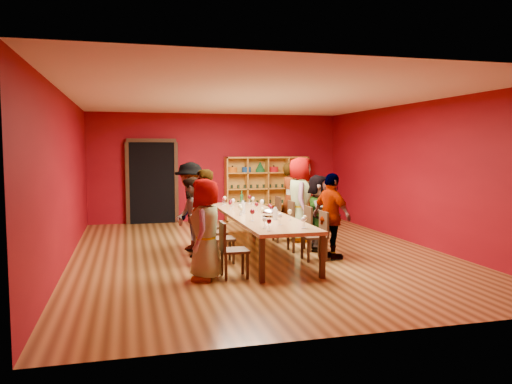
% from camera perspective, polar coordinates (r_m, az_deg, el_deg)
% --- Properties ---
extents(room_shell, '(7.10, 9.10, 3.04)m').
position_cam_1_polar(room_shell, '(9.67, 0.14, 1.84)').
color(room_shell, brown).
rests_on(room_shell, ground).
extents(tasting_table, '(1.10, 4.50, 0.75)m').
position_cam_1_polar(tasting_table, '(9.75, 0.14, -2.87)').
color(tasting_table, '#AC7847').
rests_on(tasting_table, ground).
extents(doorway, '(1.40, 0.17, 2.30)m').
position_cam_1_polar(doorway, '(13.83, -11.79, 1.12)').
color(doorway, black).
rests_on(doorway, ground).
extents(shelving_unit, '(2.40, 0.40, 1.80)m').
position_cam_1_polar(shelving_unit, '(14.23, 1.20, 0.77)').
color(shelving_unit, gold).
rests_on(shelving_unit, ground).
extents(chair_person_left_0, '(0.42, 0.42, 0.89)m').
position_cam_1_polar(chair_person_left_0, '(7.89, -3.05, -6.26)').
color(chair_person_left_0, black).
rests_on(chair_person_left_0, ground).
extents(person_left_0, '(0.65, 0.86, 1.57)m').
position_cam_1_polar(person_left_0, '(7.77, -5.77, -4.27)').
color(person_left_0, '#6184C8').
rests_on(person_left_0, ground).
extents(chair_person_left_1, '(0.42, 0.42, 0.89)m').
position_cam_1_polar(chair_person_left_1, '(8.91, -4.41, -4.96)').
color(chair_person_left_1, black).
rests_on(chair_person_left_1, ground).
extents(person_left_1, '(0.54, 0.68, 1.67)m').
position_cam_1_polar(person_left_1, '(8.82, -6.10, -2.84)').
color(person_left_1, '#515156').
rests_on(person_left_1, ground).
extents(chair_person_left_2, '(0.42, 0.42, 0.89)m').
position_cam_1_polar(chair_person_left_2, '(9.58, -5.13, -4.26)').
color(chair_person_left_2, black).
rests_on(chair_person_left_2, ground).
extents(person_left_2, '(0.43, 0.74, 1.50)m').
position_cam_1_polar(person_left_2, '(9.49, -7.42, -2.81)').
color(person_left_2, silver).
rests_on(person_left_2, ground).
extents(chair_person_left_3, '(0.42, 0.42, 0.89)m').
position_cam_1_polar(chair_person_left_3, '(10.25, -5.75, -3.66)').
color(chair_person_left_3, black).
rests_on(chair_person_left_3, ground).
extents(person_left_3, '(0.89, 1.23, 1.76)m').
position_cam_1_polar(person_left_3, '(10.16, -7.47, -1.56)').
color(person_left_3, tan).
rests_on(person_left_3, ground).
extents(chair_person_right_1, '(0.42, 0.42, 0.89)m').
position_cam_1_polar(chair_person_right_1, '(9.19, 7.12, -4.67)').
color(chair_person_right_1, black).
rests_on(chair_person_right_1, ground).
extents(person_right_1, '(0.71, 1.02, 1.59)m').
position_cam_1_polar(person_right_1, '(9.24, 8.64, -2.77)').
color(person_right_1, '#47484C').
rests_on(person_right_1, ground).
extents(chair_person_right_2, '(0.42, 0.42, 0.89)m').
position_cam_1_polar(chair_person_right_2, '(9.95, 5.39, -3.92)').
color(chair_person_right_2, black).
rests_on(chair_person_right_2, ground).
extents(person_right_2, '(0.77, 1.46, 1.52)m').
position_cam_1_polar(person_right_2, '(10.02, 7.13, -2.35)').
color(person_right_2, silver).
rests_on(person_right_2, ground).
extents(chair_person_right_3, '(0.42, 0.42, 0.89)m').
position_cam_1_polar(chair_person_right_3, '(10.94, 3.49, -3.09)').
color(chair_person_right_3, black).
rests_on(chair_person_right_3, ground).
extents(person_right_3, '(0.73, 1.00, 1.84)m').
position_cam_1_polar(person_right_3, '(10.99, 5.06, -0.83)').
color(person_right_3, tan).
rests_on(person_right_3, ground).
extents(chair_person_right_4, '(0.42, 0.42, 0.89)m').
position_cam_1_polar(chair_person_right_4, '(11.88, 2.03, -2.44)').
color(chair_person_right_4, black).
rests_on(chair_person_right_4, ground).
extents(person_right_4, '(0.49, 0.65, 1.69)m').
position_cam_1_polar(person_right_4, '(11.96, 3.91, -0.72)').
color(person_right_4, '#577EB3').
rests_on(person_right_4, ground).
extents(wine_glass_0, '(0.08, 0.08, 0.20)m').
position_cam_1_polar(wine_glass_0, '(11.66, -0.74, -0.61)').
color(wine_glass_0, silver).
rests_on(wine_glass_0, tasting_table).
extents(wine_glass_1, '(0.08, 0.08, 0.20)m').
position_cam_1_polar(wine_glass_1, '(8.41, 2.77, -2.78)').
color(wine_glass_1, silver).
rests_on(wine_glass_1, tasting_table).
extents(wine_glass_2, '(0.08, 0.08, 0.20)m').
position_cam_1_polar(wine_glass_2, '(10.69, -2.91, -1.14)').
color(wine_glass_2, silver).
rests_on(wine_glass_2, tasting_table).
extents(wine_glass_3, '(0.08, 0.08, 0.20)m').
position_cam_1_polar(wine_glass_3, '(7.79, 1.51, -3.43)').
color(wine_glass_3, silver).
rests_on(wine_glass_3, tasting_table).
extents(wine_glass_4, '(0.07, 0.07, 0.18)m').
position_cam_1_polar(wine_glass_4, '(9.59, -1.70, -1.93)').
color(wine_glass_4, silver).
rests_on(wine_glass_4, tasting_table).
extents(wine_glass_5, '(0.07, 0.07, 0.18)m').
position_cam_1_polar(wine_glass_5, '(11.38, -0.34, -0.82)').
color(wine_glass_5, silver).
rests_on(wine_glass_5, tasting_table).
extents(wine_glass_6, '(0.08, 0.08, 0.19)m').
position_cam_1_polar(wine_glass_6, '(8.99, 3.90, -2.32)').
color(wine_glass_6, silver).
rests_on(wine_glass_6, tasting_table).
extents(wine_glass_7, '(0.09, 0.09, 0.22)m').
position_cam_1_polar(wine_glass_7, '(8.84, -0.42, -2.32)').
color(wine_glass_7, silver).
rests_on(wine_glass_7, tasting_table).
extents(wine_glass_8, '(0.08, 0.08, 0.21)m').
position_cam_1_polar(wine_glass_8, '(9.70, -1.83, -1.71)').
color(wine_glass_8, silver).
rests_on(wine_glass_8, tasting_table).
extents(wine_glass_9, '(0.07, 0.07, 0.18)m').
position_cam_1_polar(wine_glass_9, '(10.48, -2.98, -1.32)').
color(wine_glass_9, silver).
rests_on(wine_glass_9, tasting_table).
extents(wine_glass_10, '(0.07, 0.07, 0.18)m').
position_cam_1_polar(wine_glass_10, '(10.98, -2.62, -1.02)').
color(wine_glass_10, silver).
rests_on(wine_glass_10, tasting_table).
extents(wine_glass_11, '(0.07, 0.07, 0.18)m').
position_cam_1_polar(wine_glass_11, '(11.29, -3.80, -0.86)').
color(wine_glass_11, silver).
rests_on(wine_glass_11, tasting_table).
extents(wine_glass_12, '(0.08, 0.08, 0.21)m').
position_cam_1_polar(wine_glass_12, '(8.11, 5.59, -3.06)').
color(wine_glass_12, silver).
rests_on(wine_glass_12, tasting_table).
extents(wine_glass_13, '(0.08, 0.08, 0.20)m').
position_cam_1_polar(wine_glass_13, '(10.11, 0.06, -1.48)').
color(wine_glass_13, silver).
rests_on(wine_glass_13, tasting_table).
extents(wine_glass_14, '(0.08, 0.08, 0.20)m').
position_cam_1_polar(wine_glass_14, '(11.44, -3.59, -0.74)').
color(wine_glass_14, silver).
rests_on(wine_glass_14, tasting_table).
extents(wine_glass_15, '(0.07, 0.07, 0.19)m').
position_cam_1_polar(wine_glass_15, '(8.06, 5.42, -3.23)').
color(wine_glass_15, silver).
rests_on(wine_glass_15, tasting_table).
extents(wine_glass_16, '(0.08, 0.08, 0.19)m').
position_cam_1_polar(wine_glass_16, '(9.91, 1.59, -1.64)').
color(wine_glass_16, silver).
rests_on(wine_glass_16, tasting_table).
extents(wine_glass_17, '(0.07, 0.07, 0.18)m').
position_cam_1_polar(wine_glass_17, '(8.06, 0.98, -3.22)').
color(wine_glass_17, silver).
rests_on(wine_glass_17, tasting_table).
extents(wine_glass_18, '(0.07, 0.07, 0.18)m').
position_cam_1_polar(wine_glass_18, '(9.73, 1.74, -1.81)').
color(wine_glass_18, silver).
rests_on(wine_glass_18, tasting_table).
extents(wine_glass_19, '(0.07, 0.07, 0.18)m').
position_cam_1_polar(wine_glass_19, '(9.38, 0.73, -2.07)').
color(wine_glass_19, silver).
rests_on(wine_glass_19, tasting_table).
extents(wine_glass_20, '(0.09, 0.09, 0.21)m').
position_cam_1_polar(wine_glass_20, '(10.51, 0.70, -1.17)').
color(wine_glass_20, silver).
rests_on(wine_glass_20, tasting_table).
extents(spittoon_bowl, '(0.31, 0.31, 0.17)m').
position_cam_1_polar(spittoon_bowl, '(9.43, 1.53, -2.39)').
color(spittoon_bowl, silver).
rests_on(spittoon_bowl, tasting_table).
extents(carafe_a, '(0.12, 0.12, 0.26)m').
position_cam_1_polar(carafe_a, '(9.88, -1.51, -1.80)').
color(carafe_a, silver).
rests_on(carafe_a, tasting_table).
extents(carafe_b, '(0.11, 0.11, 0.23)m').
position_cam_1_polar(carafe_b, '(9.03, 2.21, -2.52)').
color(carafe_b, silver).
rests_on(carafe_b, tasting_table).
extents(wine_bottle, '(0.10, 0.10, 0.31)m').
position_cam_1_polar(wine_bottle, '(11.63, -1.64, -0.77)').
color(wine_bottle, '#153A1A').
rests_on(wine_bottle, tasting_table).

